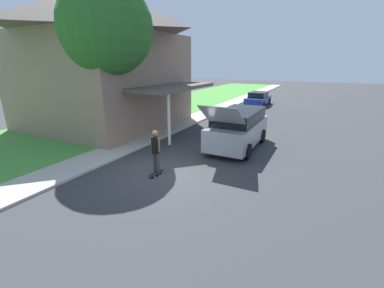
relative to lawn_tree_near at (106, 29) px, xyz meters
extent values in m
plane|color=#333335|center=(4.35, -1.94, -5.81)|extent=(120.00, 120.00, 0.00)
cube|color=#478E38|center=(-3.65, 4.06, -5.77)|extent=(10.00, 80.00, 0.08)
cube|color=#ADA89E|center=(0.75, 4.06, -5.76)|extent=(1.80, 80.00, 0.10)
cube|color=#89705B|center=(-3.86, 3.27, -2.75)|extent=(8.79, 8.92, 5.97)
pyramid|color=#5B514C|center=(-3.86, 3.27, 1.59)|extent=(9.59, 9.72, 2.69)
cube|color=#5B514C|center=(1.64, 3.27, -2.93)|extent=(2.60, 6.24, 0.20)
cylinder|color=silver|center=(2.74, 1.04, -4.38)|extent=(0.16, 0.16, 2.70)
cylinder|color=brown|center=(0.00, 0.00, -3.47)|extent=(0.36, 0.36, 4.52)
sphere|color=#286023|center=(0.00, 0.00, 0.02)|extent=(4.48, 4.48, 4.48)
cube|color=gray|center=(6.01, 2.48, -4.98)|extent=(1.97, 4.74, 1.07)
cube|color=black|center=(6.01, 2.60, -4.15)|extent=(1.81, 3.70, 0.60)
cylinder|color=black|center=(5.07, 3.95, -5.44)|extent=(0.24, 0.75, 0.75)
cylinder|color=black|center=(6.95, 3.95, -5.44)|extent=(0.24, 0.75, 0.75)
cylinder|color=black|center=(5.07, 1.01, -5.44)|extent=(0.24, 0.75, 0.75)
cylinder|color=black|center=(6.95, 1.01, -5.44)|extent=(0.24, 0.75, 0.75)
cube|color=gray|center=(6.01, 0.06, -3.66)|extent=(1.73, 1.25, 0.89)
cube|color=navy|center=(3.55, 17.06, -5.29)|extent=(1.82, 4.45, 0.69)
cube|color=black|center=(3.55, 16.95, -4.68)|extent=(1.60, 2.31, 0.52)
cylinder|color=black|center=(2.67, 18.39, -5.51)|extent=(0.20, 0.61, 0.61)
cylinder|color=black|center=(4.43, 18.39, -5.51)|extent=(0.20, 0.61, 0.61)
cylinder|color=black|center=(2.67, 15.73, -5.51)|extent=(0.20, 0.61, 0.61)
cylinder|color=black|center=(4.43, 15.73, -5.51)|extent=(0.20, 0.61, 0.61)
cylinder|color=#38383D|center=(4.08, -2.21, -5.38)|extent=(0.13, 0.13, 0.85)
cylinder|color=#38383D|center=(4.25, -2.21, -5.38)|extent=(0.13, 0.13, 0.85)
cube|color=black|center=(4.17, -2.21, -4.63)|extent=(0.25, 0.20, 0.65)
sphere|color=brown|center=(4.17, -2.21, -4.14)|extent=(0.24, 0.24, 0.24)
cylinder|color=brown|center=(4.01, -2.21, -4.59)|extent=(0.09, 0.09, 0.58)
cylinder|color=brown|center=(4.33, -2.21, -4.59)|extent=(0.09, 0.09, 0.58)
cube|color=black|center=(4.26, -2.36, -5.72)|extent=(0.21, 0.79, 0.02)
cylinder|color=silver|center=(4.17, -2.12, -5.78)|extent=(0.03, 0.06, 0.06)
cylinder|color=silver|center=(4.36, -2.12, -5.78)|extent=(0.03, 0.06, 0.06)
cylinder|color=silver|center=(4.17, -2.61, -5.78)|extent=(0.03, 0.06, 0.06)
cylinder|color=silver|center=(4.36, -2.61, -5.78)|extent=(0.03, 0.06, 0.06)
camera|label=1|loc=(9.80, -9.97, -1.57)|focal=24.00mm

